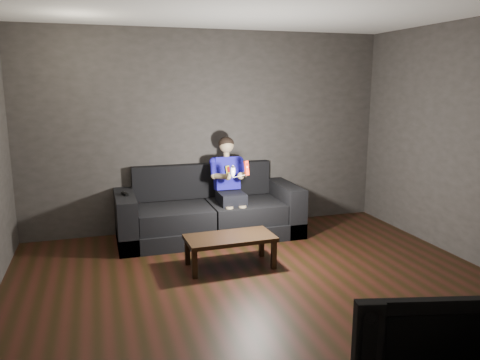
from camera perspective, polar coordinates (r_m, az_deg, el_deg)
name	(u,v)px	position (r m, az deg, el deg)	size (l,w,h in m)	color
floor	(274,303)	(4.49, 4.17, -14.75)	(5.00, 5.00, 0.00)	black
back_wall	(209,131)	(6.44, -3.80, 5.93)	(5.00, 0.04, 2.70)	#34312E
sofa	(208,214)	(6.24, -3.89, -4.10)	(2.38, 1.03, 0.92)	black
child	(229,178)	(6.13, -1.35, 0.23)	(0.49, 0.60, 1.20)	black
wii_remote_red	(247,168)	(5.68, 0.81, 1.48)	(0.06, 0.07, 0.18)	red
nunchuk_white	(233,171)	(5.64, -0.88, 1.10)	(0.09, 0.11, 0.16)	silver
wii_remote_black	(125,194)	(5.91, -13.88, -1.65)	(0.08, 0.17, 0.03)	black
coffee_table	(230,240)	(5.18, -1.23, -7.35)	(0.98, 0.52, 0.35)	black
tv	(465,352)	(2.37, 25.72, -18.40)	(1.06, 0.14, 0.61)	black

